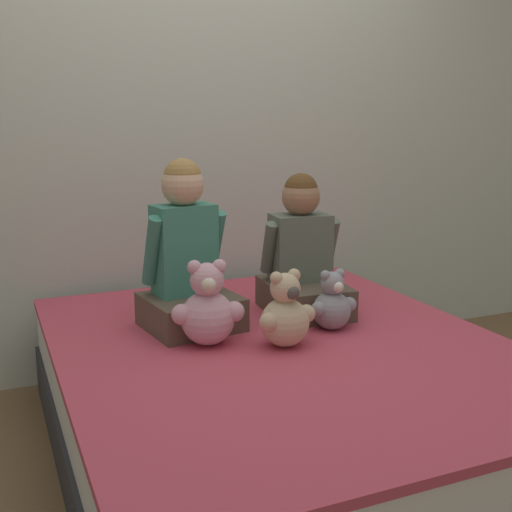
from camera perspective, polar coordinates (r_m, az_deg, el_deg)
The scene contains 8 objects.
ground_plane at distance 2.60m, azimuth 2.26°, elevation -17.11°, with size 14.00×14.00×0.00m, color brown.
wall_behind_bed at distance 3.28m, azimuth -5.86°, elevation 11.76°, with size 8.00×0.06×2.50m.
bed at distance 2.50m, azimuth 2.31°, elevation -12.62°, with size 1.63×1.95×0.45m.
child_on_left at distance 2.54m, azimuth -6.19°, elevation -0.41°, with size 0.39×0.38×0.67m.
child_on_right at distance 2.74m, azimuth 4.12°, elevation -0.30°, with size 0.36×0.42×0.59m.
teddy_bear_held_by_left_child at distance 2.36m, azimuth -4.32°, elevation -4.75°, with size 0.26×0.20×0.32m.
teddy_bear_held_by_right_child at distance 2.55m, azimuth 6.78°, elevation -4.28°, with size 0.20×0.15×0.24m.
teddy_bear_between_children at distance 2.34m, azimuth 2.62°, elevation -5.23°, with size 0.24×0.18×0.29m.
Camera 1 is at (-0.98, -2.04, 1.28)m, focal length 45.00 mm.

